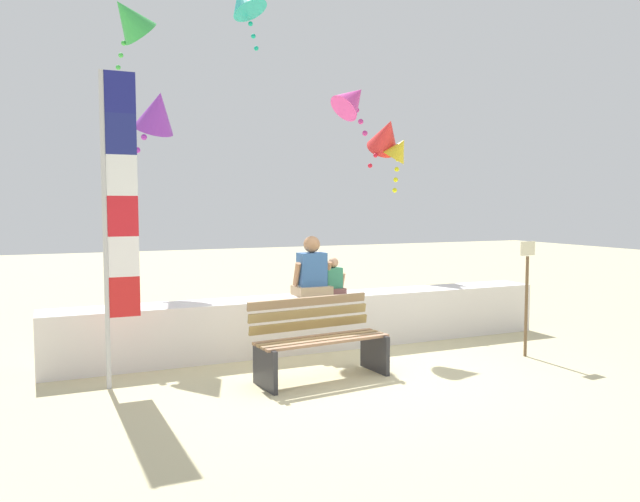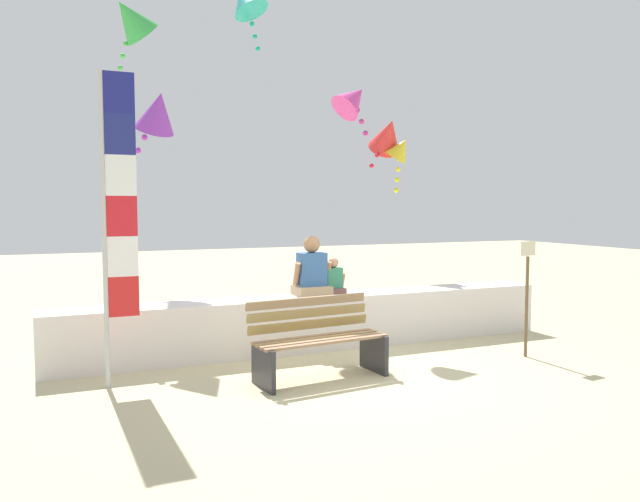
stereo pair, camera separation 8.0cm
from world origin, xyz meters
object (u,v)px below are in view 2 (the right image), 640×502
(park_bench, at_px, (318,341))
(kite_yellow, at_px, (400,150))
(kite_magenta, at_px, (353,99))
(kite_purple, at_px, (157,112))
(kite_red, at_px, (388,135))
(flag_banner, at_px, (115,210))
(person_child, at_px, (333,280))
(person_adult, at_px, (312,272))
(kite_green, at_px, (131,19))
(sign_post, at_px, (527,290))

(park_bench, xyz_separation_m, kite_yellow, (2.82, 3.02, 2.48))
(kite_magenta, bearing_deg, kite_purple, 173.83)
(kite_red, bearing_deg, kite_magenta, -139.01)
(flag_banner, xyz_separation_m, kite_yellow, (4.90, 2.49, 1.00))
(kite_yellow, bearing_deg, person_child, -140.53)
(person_adult, xyz_separation_m, kite_green, (-1.96, 2.92, 3.91))
(park_bench, distance_m, kite_green, 6.40)
(park_bench, height_order, person_adult, person_adult)
(flag_banner, relative_size, kite_green, 2.79)
(kite_magenta, relative_size, kite_green, 0.77)
(flag_banner, relative_size, kite_magenta, 3.62)
(flag_banner, bearing_deg, park_bench, -14.17)
(kite_red, bearing_deg, park_bench, -130.01)
(park_bench, bearing_deg, kite_magenta, 55.29)
(kite_yellow, bearing_deg, person_adult, -144.60)
(kite_green, relative_size, sign_post, 0.80)
(person_adult, height_order, sign_post, person_adult)
(kite_magenta, xyz_separation_m, sign_post, (1.32, -2.32, -2.66))
(kite_green, bearing_deg, park_bench, -70.99)
(park_bench, xyz_separation_m, person_child, (0.81, 1.36, 0.50))
(kite_red, height_order, kite_yellow, kite_red)
(person_adult, xyz_separation_m, kite_red, (2.16, 1.79, 2.12))
(kite_magenta, bearing_deg, person_child, -130.99)
(park_bench, bearing_deg, person_adult, 70.33)
(kite_magenta, relative_size, kite_purple, 0.82)
(kite_magenta, xyz_separation_m, kite_yellow, (1.33, 0.87, -0.63))
(person_child, height_order, kite_red, kite_red)
(person_child, xyz_separation_m, flag_banner, (-2.89, -0.84, 0.97))
(person_child, distance_m, kite_yellow, 3.27)
(sign_post, bearing_deg, flag_banner, 171.81)
(flag_banner, relative_size, kite_purple, 2.97)
(kite_magenta, relative_size, kite_yellow, 0.89)
(person_adult, distance_m, kite_yellow, 3.41)
(park_bench, xyz_separation_m, kite_green, (-1.47, 4.28, 4.53))
(person_child, relative_size, kite_green, 0.42)
(sign_post, bearing_deg, person_child, 142.33)
(person_child, relative_size, kite_purple, 0.45)
(person_adult, bearing_deg, kite_green, 123.93)
(person_child, height_order, kite_purple, kite_purple)
(kite_magenta, height_order, kite_yellow, kite_magenta)
(park_bench, distance_m, kite_yellow, 4.82)
(kite_red, distance_m, sign_post, 4.05)
(kite_red, distance_m, kite_yellow, 0.34)
(kite_yellow, distance_m, kite_purple, 4.22)
(person_child, height_order, flag_banner, flag_banner)
(kite_purple, bearing_deg, kite_magenta, -6.17)
(person_child, bearing_deg, kite_red, 44.22)
(park_bench, xyz_separation_m, kite_magenta, (1.49, 2.15, 3.11))
(flag_banner, bearing_deg, sign_post, -8.19)
(person_adult, relative_size, sign_post, 0.54)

